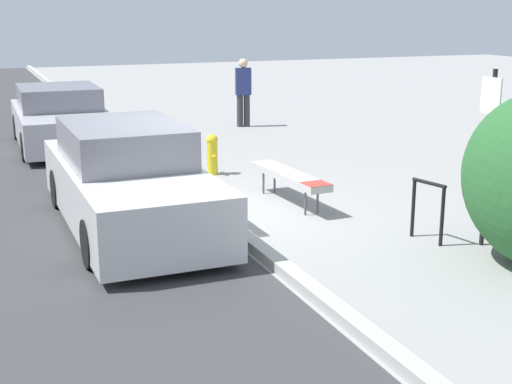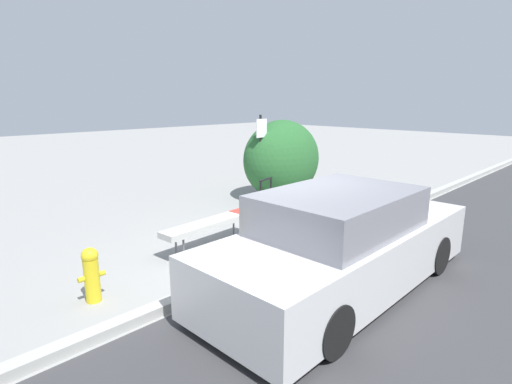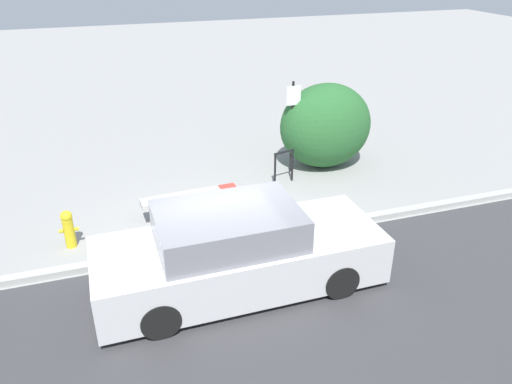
{
  "view_description": "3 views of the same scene",
  "coord_description": "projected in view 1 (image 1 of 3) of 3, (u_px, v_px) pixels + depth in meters",
  "views": [
    {
      "loc": [
        9.76,
        -3.29,
        3.02
      ],
      "look_at": [
        1.22,
        0.2,
        0.65
      ],
      "focal_mm": 50.0,
      "sensor_mm": 36.0,
      "label": 1
    },
    {
      "loc": [
        -4.64,
        -4.13,
        2.67
      ],
      "look_at": [
        1.19,
        1.61,
        0.77
      ],
      "focal_mm": 28.0,
      "sensor_mm": 36.0,
      "label": 2
    },
    {
      "loc": [
        -1.84,
        -7.86,
        5.21
      ],
      "look_at": [
        0.93,
        0.54,
        0.77
      ],
      "focal_mm": 35.0,
      "sensor_mm": 36.0,
      "label": 3
    }
  ],
  "objects": [
    {
      "name": "bike_rack",
      "position": [
        428.0,
        205.0,
        9.44
      ],
      "size": [
        0.55,
        0.18,
        0.83
      ],
      "rotation": [
        0.0,
        0.0,
        0.23
      ],
      "color": "black",
      "rests_on": "ground_plane"
    },
    {
      "name": "pedestrian",
      "position": [
        243.0,
        91.0,
        18.62
      ],
      "size": [
        0.3,
        0.44,
        1.77
      ],
      "rotation": [
        0.0,
        0.0,
        4.48
      ],
      "color": "#333338",
      "rests_on": "ground_plane"
    },
    {
      "name": "bench",
      "position": [
        290.0,
        176.0,
        11.31
      ],
      "size": [
        2.06,
        0.5,
        0.51
      ],
      "rotation": [
        0.0,
        0.0,
        0.06
      ],
      "color": "#515156",
      "rests_on": "ground_plane"
    },
    {
      "name": "fire_hydrant",
      "position": [
        212.0,
        153.0,
        13.32
      ],
      "size": [
        0.36,
        0.22,
        0.77
      ],
      "color": "gold",
      "rests_on": "ground_plane"
    },
    {
      "name": "curb",
      "position": [
        213.0,
        212.0,
        10.69
      ],
      "size": [
        60.0,
        0.2,
        0.13
      ],
      "color": "#A8A8A3",
      "rests_on": "ground_plane"
    },
    {
      "name": "ground_plane",
      "position": [
        213.0,
        216.0,
        10.71
      ],
      "size": [
        60.0,
        60.0,
        0.0
      ],
      "primitive_type": "plane",
      "color": "gray"
    },
    {
      "name": "sign_post",
      "position": [
        489.0,
        142.0,
        9.06
      ],
      "size": [
        0.36,
        0.08,
        2.3
      ],
      "color": "black",
      "rests_on": "ground_plane"
    },
    {
      "name": "parked_car_far",
      "position": [
        61.0,
        119.0,
        15.98
      ],
      "size": [
        4.39,
        1.97,
        1.35
      ],
      "rotation": [
        0.0,
        0.0,
        -0.02
      ],
      "color": "black",
      "rests_on": "ground_plane"
    },
    {
      "name": "parked_car_near",
      "position": [
        128.0,
        181.0,
        10.06
      ],
      "size": [
        4.7,
        1.79,
        1.47
      ],
      "rotation": [
        0.0,
        0.0,
        0.01
      ],
      "color": "black",
      "rests_on": "ground_plane"
    }
  ]
}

